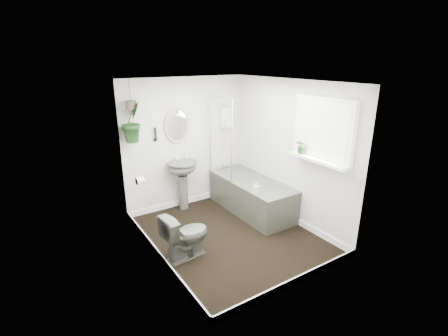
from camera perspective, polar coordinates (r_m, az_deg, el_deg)
floor at (r=5.12m, az=0.93°, el=-11.77°), size 2.30×2.80×0.02m
ceiling at (r=4.42m, az=1.09°, el=15.12°), size 2.30×2.80×0.02m
wall_back at (r=5.82m, az=-6.74°, el=4.30°), size 2.30×0.02×2.30m
wall_front at (r=3.63m, az=13.49°, el=-5.19°), size 2.30×0.02×2.30m
wall_left at (r=4.15m, az=-12.48°, el=-2.05°), size 0.02×2.80×2.30m
wall_right at (r=5.34m, az=11.42°, el=2.75°), size 0.02×2.80×2.30m
skirting at (r=5.09m, az=0.93°, el=-11.18°), size 2.30×2.80×0.10m
bathtub at (r=5.76m, az=4.84°, el=-4.83°), size 0.72×1.72×0.58m
bath_screen at (r=5.65m, az=-0.59°, el=5.36°), size 0.04×0.72×1.40m
shower_box at (r=6.06m, az=0.29°, el=8.88°), size 0.20×0.10×0.35m
oval_mirror at (r=5.64m, az=-8.24°, el=7.42°), size 0.46×0.03×0.62m
wall_sconce at (r=5.50m, az=-11.94°, el=5.85°), size 0.04×0.04×0.22m
toilet_roll_holder at (r=4.87m, az=-14.54°, el=-2.17°), size 0.11×0.11×0.11m
window_recess at (r=4.71m, az=17.09°, el=6.42°), size 0.08×1.00×0.90m
window_sill at (r=4.76m, az=16.06°, el=1.41°), size 0.18×1.00×0.04m
window_blinds at (r=4.68m, az=16.73°, el=6.37°), size 0.01×0.86×0.76m
toilet at (r=4.49m, az=-6.73°, el=-11.59°), size 0.68×0.43×0.66m
pedestal_sink at (r=5.82m, az=-7.22°, el=-3.04°), size 0.62×0.56×0.88m
sill_plant at (r=4.92m, az=13.58°, el=3.87°), size 0.27×0.25×0.24m
hanging_plant at (r=5.22m, az=-15.84°, el=7.85°), size 0.45×0.44×0.64m
soap_bottle at (r=5.10m, az=5.65°, el=-3.44°), size 0.11×0.11×0.18m
hanging_pot at (r=5.18m, az=-16.10°, el=10.65°), size 0.16×0.16×0.12m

